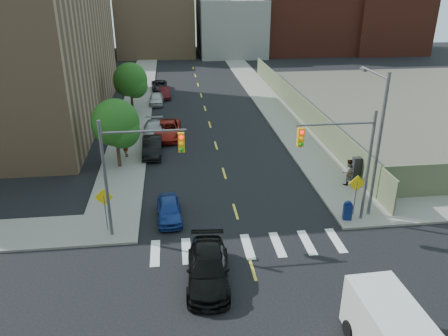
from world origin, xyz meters
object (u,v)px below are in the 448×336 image
object	(u,v)px
parked_car_white	(156,99)
pedestrian_west	(126,145)
parked_car_red	(168,130)
pedestrian_east	(348,172)
parked_car_black	(152,146)
parked_car_grey	(160,86)
parked_car_blue	(169,210)
mailbox	(348,210)
parked_car_silver	(154,131)
parked_car_maroon	(165,93)
black_sedan	(208,268)
payphone	(356,169)

from	to	relation	value
parked_car_white	pedestrian_west	xyz separation A→B (m)	(-2.14, -16.30, 0.43)
parked_car_red	pedestrian_east	distance (m)	17.43
parked_car_black	parked_car_grey	xyz separation A→B (m)	(0.29, 22.80, -0.11)
parked_car_blue	mailbox	bearing A→B (deg)	-11.15
parked_car_blue	mailbox	distance (m)	10.92
parked_car_red	pedestrian_west	bearing A→B (deg)	-125.33
parked_car_blue	parked_car_silver	xyz separation A→B (m)	(-1.30, 15.05, 0.09)
parked_car_white	parked_car_maroon	size ratio (longest dim) A/B	1.02
parked_car_black	parked_car_blue	bearing A→B (deg)	-82.68
parked_car_red	black_sedan	world-z (taller)	parked_car_red
parked_car_red	parked_car_silver	distance (m)	1.27
mailbox	parked_car_blue	bearing A→B (deg)	-179.71
parked_car_silver	parked_car_red	bearing A→B (deg)	-0.57
pedestrian_west	pedestrian_east	xyz separation A→B (m)	(16.05, -7.43, 0.01)
parked_car_black	pedestrian_west	xyz separation A→B (m)	(-2.14, -0.39, 0.37)
parked_car_red	parked_car_silver	size ratio (longest dim) A/B	1.09
parked_car_black	payphone	world-z (taller)	payphone
payphone	pedestrian_east	size ratio (longest dim) A/B	0.97
parked_car_red	parked_car_maroon	world-z (taller)	parked_car_red
parked_car_blue	parked_car_grey	size ratio (longest dim) A/B	0.83
parked_car_grey	pedestrian_west	distance (m)	23.32
parked_car_maroon	black_sedan	distance (m)	36.13
parked_car_red	parked_car_grey	bearing A→B (deg)	94.42
parked_car_grey	pedestrian_west	size ratio (longest dim) A/B	2.35
pedestrian_west	parked_car_blue	bearing A→B (deg)	-168.95
parked_car_white	payphone	world-z (taller)	payphone
parked_car_white	mailbox	size ratio (longest dim) A/B	3.23
parked_car_blue	mailbox	world-z (taller)	mailbox
parked_car_maroon	parked_car_blue	bearing A→B (deg)	-91.79
parked_car_black	parked_car_white	distance (m)	15.92
parked_car_white	pedestrian_west	world-z (taller)	pedestrian_west
black_sedan	pedestrian_west	xyz separation A→B (m)	(-5.30, 16.77, 0.37)
pedestrian_east	pedestrian_west	bearing A→B (deg)	-35.45
parked_car_maroon	parked_car_red	bearing A→B (deg)	-91.22
parked_car_red	parked_car_maroon	bearing A→B (deg)	92.66
parked_car_black	parked_car_white	size ratio (longest dim) A/B	1.13
parked_car_white	parked_car_grey	distance (m)	6.89
parked_car_red	pedestrian_east	size ratio (longest dim) A/B	2.79
parked_car_white	pedestrian_west	bearing A→B (deg)	-96.76
parked_car_silver	parked_car_grey	distance (m)	18.61
parked_car_silver	parked_car_grey	size ratio (longest dim) A/B	1.10
parked_car_blue	parked_car_maroon	distance (m)	29.77
mailbox	pedestrian_west	bearing A→B (deg)	148.51
parked_car_maroon	mailbox	xyz separation A→B (m)	(11.14, -31.39, 0.11)
payphone	pedestrian_west	xyz separation A→B (m)	(-16.84, 6.95, 0.03)
mailbox	parked_car_white	bearing A→B (deg)	121.93
parked_car_grey	mailbox	world-z (taller)	mailbox
parked_car_red	mailbox	xyz separation A→B (m)	(10.82, -16.66, -0.00)
parked_car_maroon	pedestrian_west	size ratio (longest dim) A/B	2.03
parked_car_black	parked_car_maroon	distance (m)	18.93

